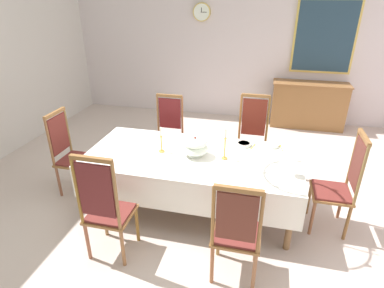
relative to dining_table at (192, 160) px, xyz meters
name	(u,v)px	position (x,y,z in m)	size (l,w,h in m)	color
ground	(193,205)	(0.00, 0.05, -0.68)	(6.75, 6.80, 0.04)	beige
back_wall	(233,40)	(0.00, 3.49, 0.95)	(6.75, 0.08, 3.24)	silver
dining_table	(192,160)	(0.00, 0.00, 0.00)	(2.50, 1.17, 0.73)	brown
tablecloth	(192,163)	(0.00, 0.00, -0.03)	(2.52, 1.19, 0.40)	white
chair_south_a	(106,207)	(-0.62, -1.00, -0.07)	(0.44, 0.42, 1.21)	brown
chair_north_a	(168,132)	(-0.62, 0.99, -0.10)	(0.44, 0.42, 1.11)	brown
chair_south_b	(236,231)	(0.64, -0.99, -0.11)	(0.44, 0.42, 1.10)	olive
chair_north_b	(252,138)	(0.64, 1.00, -0.07)	(0.44, 0.42, 1.20)	brown
chair_head_west	(70,153)	(-1.66, 0.00, -0.09)	(0.42, 0.44, 1.13)	brown
chair_head_east	(340,184)	(1.66, 0.00, -0.08)	(0.42, 0.44, 1.18)	brown
soup_tureen	(195,147)	(0.03, 0.00, 0.19)	(0.31, 0.31, 0.24)	white
candlestick_west	(161,142)	(-0.38, 0.00, 0.20)	(0.07, 0.07, 0.32)	gold
candlestick_east	(225,147)	(0.38, 0.00, 0.22)	(0.07, 0.07, 0.37)	gold
bowl_near_left	(272,145)	(0.92, 0.45, 0.09)	(0.15, 0.15, 0.04)	white
bowl_near_right	(244,144)	(0.57, 0.40, 0.10)	(0.17, 0.17, 0.04)	white
spoon_primary	(281,146)	(1.02, 0.48, 0.08)	(0.05, 0.18, 0.01)	gold
spoon_secondary	(254,145)	(0.69, 0.43, 0.08)	(0.06, 0.17, 0.01)	gold
sideboard	(308,105)	(1.62, 3.18, -0.21)	(1.44, 0.48, 0.90)	brown
mounted_clock	(202,12)	(-0.63, 3.42, 1.47)	(0.35, 0.06, 0.35)	#D1B251
framed_painting	(325,37)	(1.74, 3.43, 1.06)	(1.13, 0.05, 1.35)	#D1B251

